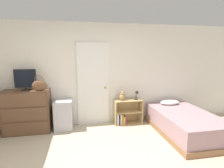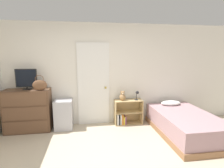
# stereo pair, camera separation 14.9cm
# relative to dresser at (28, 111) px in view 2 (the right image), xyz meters

# --- Properties ---
(wall_back) EXTENTS (10.00, 0.06, 2.55)m
(wall_back) POSITION_rel_dresser_xyz_m (1.41, 0.27, 0.78)
(wall_back) COLOR white
(wall_back) RESTS_ON ground_plane
(door_closed) EXTENTS (0.80, 0.09, 2.07)m
(door_closed) POSITION_rel_dresser_xyz_m (1.54, 0.22, 0.54)
(door_closed) COLOR white
(door_closed) RESTS_ON ground_plane
(dresser) EXTENTS (1.01, 0.44, 0.99)m
(dresser) POSITION_rel_dresser_xyz_m (0.00, 0.00, 0.00)
(dresser) COLOR brown
(dresser) RESTS_ON ground_plane
(tv) EXTENTS (0.46, 0.16, 0.47)m
(tv) POSITION_rel_dresser_xyz_m (0.01, 0.03, 0.74)
(tv) COLOR black
(tv) RESTS_ON dresser
(handbag) EXTENTS (0.32, 0.11, 0.35)m
(handbag) POSITION_rel_dresser_xyz_m (0.33, -0.13, 0.62)
(handbag) COLOR brown
(handbag) RESTS_ON dresser
(storage_bin) EXTENTS (0.42, 0.41, 0.71)m
(storage_bin) POSITION_rel_dresser_xyz_m (0.80, 0.02, -0.14)
(storage_bin) COLOR silver
(storage_bin) RESTS_ON ground_plane
(bookshelf) EXTENTS (0.71, 0.30, 0.63)m
(bookshelf) POSITION_rel_dresser_xyz_m (2.35, 0.08, -0.23)
(bookshelf) COLOR tan
(bookshelf) RESTS_ON ground_plane
(teddy_bear) EXTENTS (0.16, 0.16, 0.24)m
(teddy_bear) POSITION_rel_dresser_xyz_m (2.26, 0.07, 0.24)
(teddy_bear) COLOR tan
(teddy_bear) RESTS_ON bookshelf
(desk_lamp) EXTENTS (0.11, 0.10, 0.24)m
(desk_lamp) POSITION_rel_dresser_xyz_m (2.63, 0.03, 0.30)
(desk_lamp) COLOR #262628
(desk_lamp) RESTS_ON bookshelf
(bed) EXTENTS (1.16, 1.92, 0.60)m
(bed) POSITION_rel_dresser_xyz_m (3.52, -0.73, -0.25)
(bed) COLOR #996B47
(bed) RESTS_ON ground_plane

